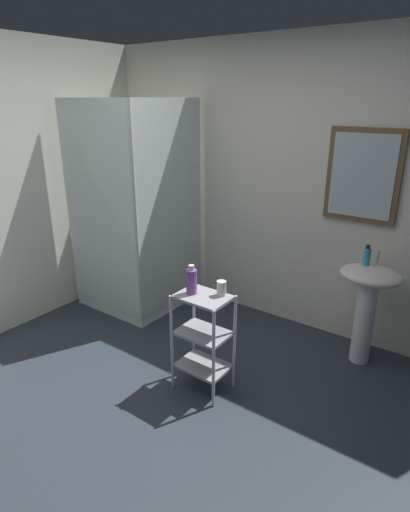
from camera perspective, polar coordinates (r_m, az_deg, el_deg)
The scene contains 9 objects.
ground_plane at distance 3.04m, azimuth -8.32°, elevation -21.01°, with size 4.20×4.20×0.02m, color #2A323B.
wall_back at distance 3.87m, azimuth 10.26°, elevation 9.15°, with size 4.20×0.14×2.50m.
shower_stall at distance 4.25m, azimuth -8.95°, elevation -0.84°, with size 0.92×0.92×2.00m.
pedestal_sink at distance 3.48m, azimuth 21.12°, elevation -4.96°, with size 0.46×0.37×0.81m.
sink_faucet at distance 3.49m, azimuth 22.24°, elevation -0.07°, with size 0.03×0.03×0.10m, color silver.
storage_cart at distance 3.02m, azimuth -0.25°, elevation -10.59°, with size 0.38×0.28×0.74m.
hand_soap_bottle at distance 3.40m, azimuth 20.99°, elevation -0.01°, with size 0.05×0.05×0.16m.
conditioner_bottle_purple at distance 2.87m, azimuth -1.83°, elevation -3.38°, with size 0.07×0.07×0.21m.
rinse_cup at distance 2.86m, azimuth 2.23°, elevation -4.37°, with size 0.06×0.06×0.10m, color silver.
Camera 1 is at (1.65, -1.58, 2.00)m, focal length 29.66 mm.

